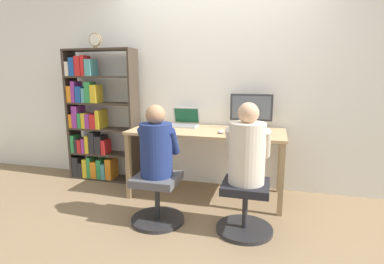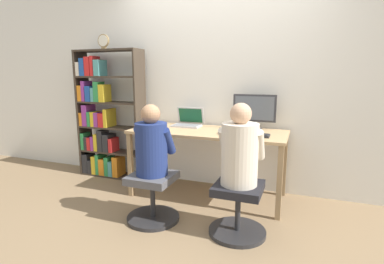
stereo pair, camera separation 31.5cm
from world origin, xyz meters
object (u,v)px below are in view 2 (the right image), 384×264
at_px(laptop, 188,122).
at_px(bookshelf, 103,121).
at_px(person_at_laptop, 152,145).
at_px(desk_clock, 103,41).
at_px(office_chair_right, 153,196).
at_px(person_at_monitor, 240,150).
at_px(office_chair_left, 238,208).
at_px(keyboard, 248,134).
at_px(desktop_monitor, 254,111).

xyz_separation_m(laptop, bookshelf, (-1.24, -0.01, -0.05)).
bearing_deg(person_at_laptop, bookshelf, 143.43).
distance_m(laptop, desk_clock, 1.49).
distance_m(office_chair_right, desk_clock, 2.11).
bearing_deg(person_at_monitor, office_chair_left, -90.00).
bearing_deg(keyboard, desk_clock, 172.40).
xyz_separation_m(bookshelf, desk_clock, (0.12, -0.06, 1.03)).
distance_m(person_at_monitor, bookshelf, 2.25).
relative_size(office_chair_left, person_at_laptop, 0.76).
xyz_separation_m(desktop_monitor, desk_clock, (-1.90, -0.11, 0.82)).
bearing_deg(office_chair_right, bookshelf, 143.28).
relative_size(person_at_laptop, desk_clock, 3.64).
bearing_deg(keyboard, desktop_monitor, 90.44).
bearing_deg(bookshelf, laptop, 0.63).
relative_size(keyboard, office_chair_right, 0.86).
bearing_deg(person_at_laptop, desktop_monitor, 51.69).
bearing_deg(person_at_monitor, office_chair_right, -177.29).
bearing_deg(desk_clock, office_chair_left, -23.39).
height_order(desktop_monitor, desk_clock, desk_clock).
height_order(laptop, person_at_monitor, person_at_monitor).
xyz_separation_m(office_chair_left, desk_clock, (-1.95, 0.84, 1.56)).
distance_m(office_chair_left, person_at_laptop, 0.96).
xyz_separation_m(person_at_laptop, bookshelf, (-1.25, 0.93, 0.02)).
height_order(laptop, office_chair_left, laptop).
height_order(desktop_monitor, laptop, desktop_monitor).
distance_m(office_chair_left, office_chair_right, 0.82).
relative_size(laptop, keyboard, 0.78).
height_order(laptop, bookshelf, bookshelf).
relative_size(desktop_monitor, laptop, 1.42).
xyz_separation_m(desktop_monitor, laptop, (-0.79, -0.04, -0.16)).
bearing_deg(person_at_monitor, person_at_laptop, -177.64).
xyz_separation_m(office_chair_left, person_at_laptop, (-0.82, -0.03, 0.50)).
height_order(office_chair_left, person_at_laptop, person_at_laptop).
bearing_deg(person_at_laptop, laptop, 90.62).
bearing_deg(office_chair_left, desk_clock, 156.61).
relative_size(desktop_monitor, bookshelf, 0.28).
bearing_deg(desktop_monitor, office_chair_right, -128.17).
bearing_deg(desk_clock, desktop_monitor, 3.36).
height_order(desktop_monitor, person_at_laptop, desktop_monitor).
xyz_separation_m(office_chair_left, bookshelf, (-2.07, 0.90, 0.52)).
relative_size(keyboard, person_at_laptop, 0.66).
bearing_deg(person_at_monitor, laptop, 132.49).
xyz_separation_m(laptop, office_chair_right, (0.01, -0.94, -0.58)).
distance_m(keyboard, person_at_laptop, 0.99).
bearing_deg(laptop, keyboard, -22.31).
distance_m(desktop_monitor, bookshelf, 2.03).
distance_m(office_chair_left, bookshelf, 2.31).
bearing_deg(keyboard, office_chair_left, -86.01).
xyz_separation_m(desktop_monitor, office_chair_left, (0.04, -0.95, -0.74)).
bearing_deg(bookshelf, desk_clock, -24.74).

